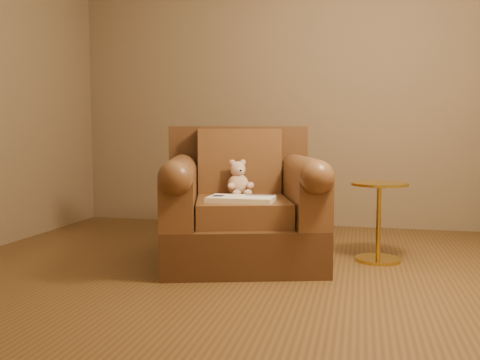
# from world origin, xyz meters

# --- Properties ---
(floor) EXTENTS (4.00, 4.00, 0.00)m
(floor) POSITION_xyz_m (0.00, 0.00, 0.00)
(floor) COLOR brown
(floor) RESTS_ON ground
(room) EXTENTS (4.02, 4.02, 2.71)m
(room) POSITION_xyz_m (0.00, 0.00, 1.71)
(room) COLOR #776249
(room) RESTS_ON ground
(armchair) EXTENTS (1.33, 1.30, 0.98)m
(armchair) POSITION_xyz_m (0.05, 0.37, 0.38)
(armchair) COLOR #452917
(armchair) RESTS_ON floor
(teddy_bear) EXTENTS (0.20, 0.23, 0.27)m
(teddy_bear) POSITION_xyz_m (0.01, 0.45, 0.57)
(teddy_bear) COLOR #D2A793
(teddy_bear) RESTS_ON armchair
(guidebook) EXTENTS (0.44, 0.26, 0.04)m
(guidebook) POSITION_xyz_m (0.11, 0.11, 0.49)
(guidebook) COLOR beige
(guidebook) RESTS_ON armchair
(side_table) EXTENTS (0.41, 0.41, 0.57)m
(side_table) POSITION_xyz_m (1.02, 0.58, 0.31)
(side_table) COLOR gold
(side_table) RESTS_ON floor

